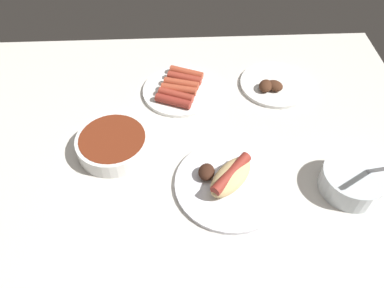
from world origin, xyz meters
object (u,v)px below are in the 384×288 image
bowl_chili (113,143)px  plate_grilled_meat (274,84)px  plate_hotdog_assembled (229,180)px  bowl_coleslaw (353,180)px  plate_sausages (180,89)px

bowl_chili → plate_grilled_meat: bowl_chili is taller
plate_grilled_meat → plate_hotdog_assembled: bearing=-116.6°
bowl_coleslaw → bowl_chili: size_ratio=0.90×
bowl_chili → plate_hotdog_assembled: bearing=-23.6°
plate_sausages → bowl_chili: 25.92cm
plate_sausages → bowl_chili: bearing=-128.9°
plate_grilled_meat → plate_sausages: bearing=-177.7°
bowl_chili → plate_grilled_meat: (42.53, 21.23, -1.56)cm
bowl_coleslaw → plate_hotdog_assembled: 26.44cm
plate_sausages → bowl_coleslaw: bowl_coleslaw is taller
plate_sausages → bowl_coleslaw: (36.28, -33.53, 1.81)cm
plate_sausages → plate_hotdog_assembled: size_ratio=0.84×
plate_hotdog_assembled → bowl_chili: (-26.19, 11.45, 0.67)cm
plate_hotdog_assembled → plate_grilled_meat: (16.34, 32.68, -0.89)cm
bowl_coleslaw → plate_hotdog_assembled: bearing=175.8°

